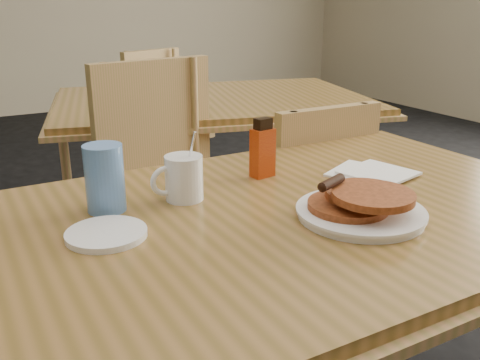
% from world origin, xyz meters
% --- Properties ---
extents(main_table, '(1.32, 0.90, 0.75)m').
position_xyz_m(main_table, '(0.07, -0.08, 0.71)').
color(main_table, olive).
rests_on(main_table, floor).
extents(neighbor_table, '(1.59, 1.26, 0.75)m').
position_xyz_m(neighbor_table, '(0.48, 1.19, 0.71)').
color(neighbor_table, olive).
rests_on(neighbor_table, floor).
extents(chair_main_far, '(0.51, 0.51, 0.98)m').
position_xyz_m(chair_main_far, '(0.06, 0.68, 0.59)').
color(chair_main_far, tan).
rests_on(chair_main_far, floor).
extents(chair_neighbor_far, '(0.51, 0.52, 0.89)m').
position_xyz_m(chair_neighbor_far, '(0.51, 1.95, 0.53)').
color(chair_neighbor_far, tan).
rests_on(chair_neighbor_far, floor).
extents(chair_neighbor_near, '(0.38, 0.39, 0.85)m').
position_xyz_m(chair_neighbor_near, '(0.48, 0.44, 0.51)').
color(chair_neighbor_near, tan).
rests_on(chair_neighbor_near, floor).
extents(pancake_plate, '(0.26, 0.26, 0.08)m').
position_xyz_m(pancake_plate, '(0.15, -0.19, 0.77)').
color(pancake_plate, white).
rests_on(pancake_plate, main_table).
extents(coffee_mug, '(0.12, 0.08, 0.16)m').
position_xyz_m(coffee_mug, '(-0.13, 0.08, 0.80)').
color(coffee_mug, white).
rests_on(coffee_mug, main_table).
extents(syrup_bottle, '(0.06, 0.04, 0.15)m').
position_xyz_m(syrup_bottle, '(0.11, 0.13, 0.82)').
color(syrup_bottle, maroon).
rests_on(syrup_bottle, main_table).
extents(napkin_stack, '(0.22, 0.23, 0.01)m').
position_xyz_m(napkin_stack, '(0.35, 0.01, 0.76)').
color(napkin_stack, white).
rests_on(napkin_stack, main_table).
extents(blue_tumbler, '(0.08, 0.08, 0.14)m').
position_xyz_m(blue_tumbler, '(-0.30, 0.10, 0.82)').
color(blue_tumbler, '#5C8FD9').
rests_on(blue_tumbler, main_table).
extents(side_saucer, '(0.17, 0.17, 0.01)m').
position_xyz_m(side_saucer, '(-0.33, -0.03, 0.76)').
color(side_saucer, white).
rests_on(side_saucer, main_table).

